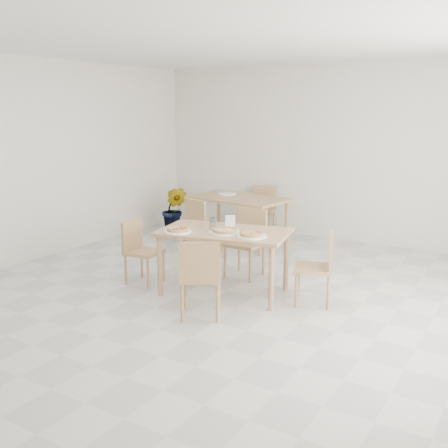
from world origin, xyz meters
The scene contains 21 objects.
main_table centered at (0.02, 0.34, 0.66)m, with size 1.58×1.09×0.75m.
chair_south centered at (0.21, -0.43, 0.49)m, with size 0.56×0.56×0.84m.
chair_north centered at (-0.09, 1.09, 0.49)m, with size 0.42×0.42×0.85m.
chair_west centered at (-1.08, 0.14, 0.45)m, with size 0.41×0.41×0.77m.
chair_east centered at (1.09, 0.60, 0.46)m, with size 0.50×0.50×0.80m.
plate_margherita centered at (0.42, 0.25, 0.76)m, with size 0.32×0.32×0.02m, color white.
plate_mushroom centered at (0.08, 0.24, 0.76)m, with size 0.34×0.34×0.02m, color white.
plate_pepperoni centered at (-0.39, 0.01, 0.76)m, with size 0.31×0.31×0.02m, color white.
pizza_margherita centered at (0.42, 0.25, 0.78)m, with size 0.34×0.34×0.03m.
pizza_mushroom centered at (0.08, 0.24, 0.78)m, with size 0.37×0.37×0.03m.
pizza_pepperoni centered at (-0.39, 0.01, 0.78)m, with size 0.25×0.25×0.03m.
tumbler_a centered at (-0.24, 0.50, 0.80)m, with size 0.07×0.07×0.09m, color white.
tumbler_b centered at (-0.14, 0.33, 0.79)m, with size 0.06×0.06×0.09m, color white.
napkin_holder centered at (-0.01, 0.53, 0.82)m, with size 0.14×0.11×0.14m.
fork_a centered at (-0.28, 0.32, 0.75)m, with size 0.02×0.18×0.01m, color silver.
fork_b centered at (-0.56, 0.49, 0.75)m, with size 0.01×0.17×0.01m, color silver.
second_table centered at (-0.98, 2.40, 0.67)m, with size 1.59×1.03×0.75m.
chair_back_s centered at (-1.14, 1.57, 0.48)m, with size 0.49×0.49×0.83m.
chair_back_n centered at (-0.96, 3.20, 0.47)m, with size 0.48×0.48×0.82m.
plate_empty centered at (-1.28, 2.54, 0.76)m, with size 0.29×0.29×0.02m, color white.
potted_plant centered at (-2.36, 2.56, 0.40)m, with size 0.44×0.35×0.79m, color #1D6125.
Camera 1 is at (3.05, -4.60, 2.12)m, focal length 42.00 mm.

